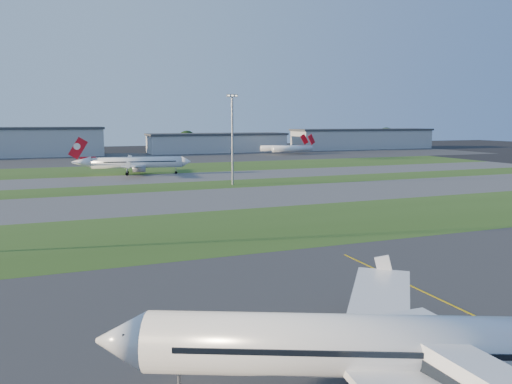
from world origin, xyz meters
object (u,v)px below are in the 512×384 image
mini_jet_far (283,148)px  airliner_taxiing (136,163)px  mini_jet_near (293,149)px  light_mast_centre (232,133)px  airliner_parked (395,348)px

mini_jet_far → airliner_taxiing: bearing=-134.0°
airliner_taxiing → mini_jet_far: 124.35m
airliner_taxiing → mini_jet_near: airliner_taxiing is taller
mini_jet_near → light_mast_centre: (-73.06, -113.24, 11.53)m
mini_jet_near → mini_jet_far: bearing=97.0°
airliner_parked → light_mast_centre: (26.70, 111.37, 10.62)m
airliner_parked → light_mast_centre: light_mast_centre is taller
mini_jet_far → light_mast_centre: light_mast_centre is taller
light_mast_centre → airliner_parked: bearing=-103.5°
airliner_parked → mini_jet_near: 245.76m
light_mast_centre → mini_jet_near: bearing=57.2°
mini_jet_near → mini_jet_far: 8.07m
airliner_parked → light_mast_centre: 115.01m
airliner_parked → mini_jet_far: bearing=91.1°
mini_jet_far → mini_jet_near: bearing=-68.4°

